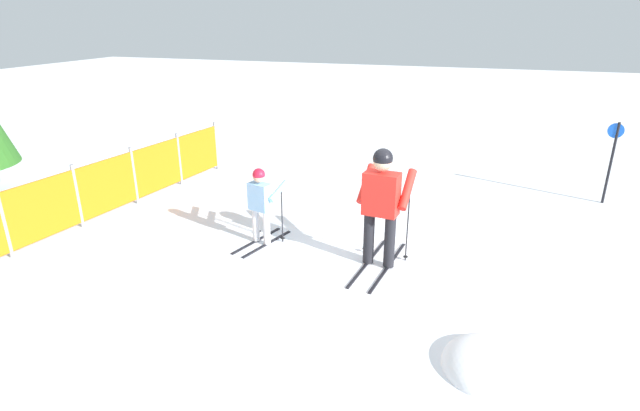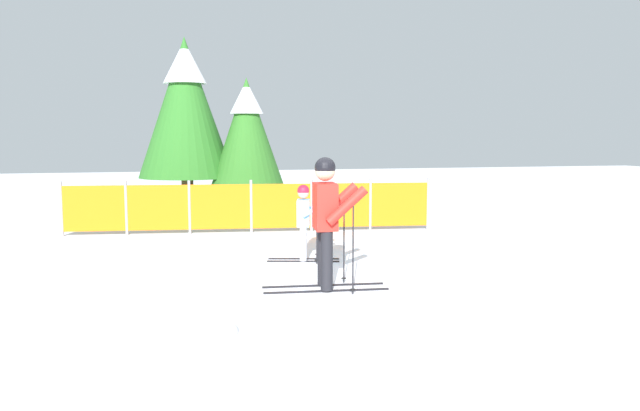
% 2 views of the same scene
% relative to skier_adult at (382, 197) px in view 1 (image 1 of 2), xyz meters
% --- Properties ---
extents(ground_plane, '(60.00, 60.00, 0.00)m').
position_rel_skier_adult_xyz_m(ground_plane, '(0.05, -0.06, -1.05)').
color(ground_plane, white).
extents(skier_adult, '(1.69, 0.79, 1.76)m').
position_rel_skier_adult_xyz_m(skier_adult, '(0.00, 0.00, 0.00)').
color(skier_adult, black).
rests_on(skier_adult, ground_plane).
extents(skier_child, '(1.21, 0.64, 1.25)m').
position_rel_skier_adult_xyz_m(skier_child, '(0.14, 1.94, -0.31)').
color(skier_child, black).
rests_on(skier_child, ground_plane).
extents(safety_fence, '(7.72, 1.02, 1.12)m').
position_rel_skier_adult_xyz_m(safety_fence, '(-0.29, 5.18, -0.49)').
color(safety_fence, gray).
rests_on(safety_fence, ground_plane).
extents(trail_marker, '(0.06, 0.28, 1.59)m').
position_rel_skier_adult_xyz_m(trail_marker, '(3.94, -3.59, -0.08)').
color(trail_marker, black).
rests_on(trail_marker, ground_plane).
extents(snow_mound, '(1.04, 0.88, 0.42)m').
position_rel_skier_adult_xyz_m(snow_mound, '(-1.89, -1.55, -1.05)').
color(snow_mound, white).
rests_on(snow_mound, ground_plane).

